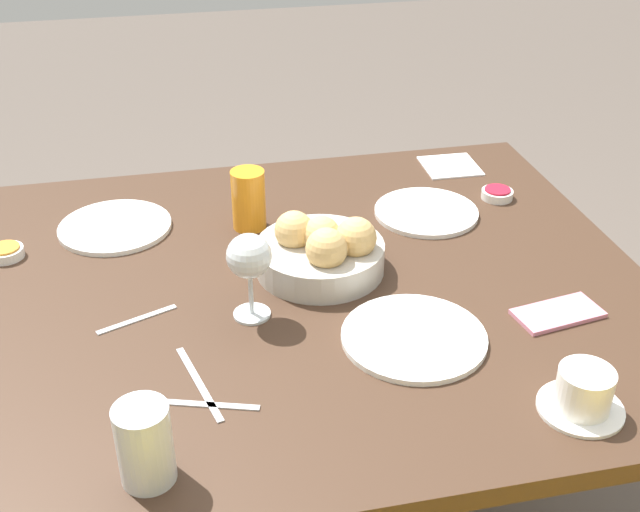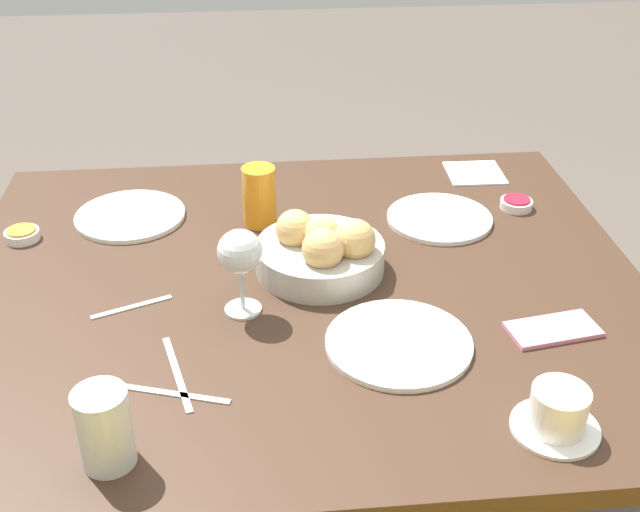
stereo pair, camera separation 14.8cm
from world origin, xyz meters
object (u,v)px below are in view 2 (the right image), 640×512
at_px(plate_far_center, 399,343).
at_px(knife_silver, 169,393).
at_px(plate_near_right, 130,216).
at_px(cell_phone, 553,329).
at_px(coffee_cup, 558,412).
at_px(water_tumbler, 104,428).
at_px(jam_bowl_honey, 22,234).
at_px(juice_glass, 259,196).
at_px(spoon_coffee, 132,307).
at_px(wine_glass, 240,255).
at_px(plate_near_left, 439,218).
at_px(fork_silver, 177,373).
at_px(bread_basket, 322,251).
at_px(jam_bowl_berry, 516,204).
at_px(napkin, 475,173).

relative_size(plate_far_center, knife_silver, 1.30).
xyz_separation_m(plate_near_right, cell_phone, (-0.74, 0.47, -0.00)).
bearing_deg(coffee_cup, water_tumbler, 0.08).
bearing_deg(coffee_cup, jam_bowl_honey, -35.95).
bearing_deg(juice_glass, spoon_coffee, 51.05).
distance_m(water_tumbler, wine_glass, 0.39).
bearing_deg(plate_near_left, water_tumbler, 46.61).
xyz_separation_m(juice_glass, fork_silver, (0.14, 0.48, -0.06)).
distance_m(bread_basket, juice_glass, 0.23).
bearing_deg(cell_phone, spoon_coffee, -11.05).
bearing_deg(jam_bowl_honey, water_tumbler, 111.68).
bearing_deg(water_tumbler, plate_near_left, -133.39).
bearing_deg(spoon_coffee, bread_basket, -165.65).
relative_size(jam_bowl_berry, fork_silver, 0.36).
bearing_deg(jam_bowl_berry, water_tumbler, 40.92).
bearing_deg(bread_basket, jam_bowl_berry, -153.94).
xyz_separation_m(plate_far_center, water_tumbler, (0.43, 0.21, 0.05)).
bearing_deg(coffee_cup, napkin, -97.41).
bearing_deg(plate_near_left, plate_far_center, 68.73).
bearing_deg(water_tumbler, spoon_coffee, -88.55).
distance_m(bread_basket, cell_phone, 0.43).
relative_size(juice_glass, fork_silver, 0.66).
xyz_separation_m(plate_near_left, jam_bowl_honey, (0.84, -0.00, 0.01)).
height_order(coffee_cup, fork_silver, coffee_cup).
distance_m(bread_basket, water_tumbler, 0.56).
distance_m(plate_near_right, knife_silver, 0.58).
relative_size(plate_far_center, jam_bowl_berry, 3.50).
xyz_separation_m(water_tumbler, cell_phone, (-0.69, -0.23, -0.05)).
bearing_deg(bread_basket, coffee_cup, 122.40).
bearing_deg(cell_phone, plate_near_right, -32.53).
bearing_deg(coffee_cup, cell_phone, -108.92).
height_order(plate_near_right, napkin, plate_near_right).
distance_m(plate_far_center, coffee_cup, 0.28).
bearing_deg(plate_far_center, cell_phone, -176.99).
height_order(jam_bowl_berry, fork_silver, jam_bowl_berry).
bearing_deg(fork_silver, juice_glass, -106.76).
bearing_deg(cell_phone, plate_near_left, -75.86).
height_order(jam_bowl_honey, cell_phone, jam_bowl_honey).
relative_size(bread_basket, coffee_cup, 1.89).
distance_m(juice_glass, napkin, 0.54).
bearing_deg(plate_near_left, spoon_coffee, 23.55).
distance_m(plate_near_left, wine_glass, 0.51).
xyz_separation_m(plate_far_center, jam_bowl_honey, (0.68, -0.42, 0.01)).
distance_m(jam_bowl_honey, cell_phone, 1.03).
bearing_deg(fork_silver, water_tumbler, 65.68).
distance_m(water_tumbler, fork_silver, 0.20).
xyz_separation_m(coffee_cup, knife_silver, (0.55, -0.13, -0.03)).
bearing_deg(napkin, jam_bowl_honey, 12.39).
relative_size(plate_near_left, fork_silver, 1.16).
bearing_deg(fork_silver, napkin, -134.06).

